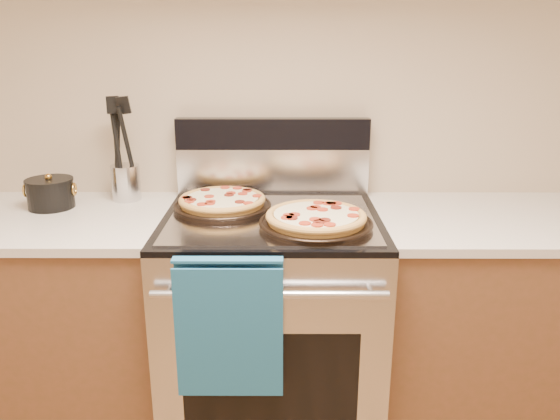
{
  "coord_description": "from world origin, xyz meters",
  "views": [
    {
      "loc": [
        0.04,
        -0.17,
        1.52
      ],
      "look_at": [
        0.03,
        1.55,
        0.97
      ],
      "focal_mm": 35.0,
      "sensor_mm": 36.0,
      "label": 1
    }
  ],
  "objects_px": {
    "range_body": "(272,334)",
    "pepperoni_pizza_back": "(222,202)",
    "utensil_crock": "(126,182)",
    "saucepan": "(51,195)",
    "pepperoni_pizza_front": "(316,220)"
  },
  "relations": [
    {
      "from": "pepperoni_pizza_front",
      "to": "utensil_crock",
      "type": "distance_m",
      "value": 0.81
    },
    {
      "from": "pepperoni_pizza_back",
      "to": "pepperoni_pizza_front",
      "type": "relative_size",
      "value": 0.95
    },
    {
      "from": "range_body",
      "to": "pepperoni_pizza_back",
      "type": "bearing_deg",
      "value": 158.75
    },
    {
      "from": "pepperoni_pizza_front",
      "to": "utensil_crock",
      "type": "bearing_deg",
      "value": 152.86
    },
    {
      "from": "pepperoni_pizza_front",
      "to": "utensil_crock",
      "type": "xyz_separation_m",
      "value": [
        -0.72,
        0.37,
        0.03
      ]
    },
    {
      "from": "utensil_crock",
      "to": "pepperoni_pizza_back",
      "type": "bearing_deg",
      "value": -23.35
    },
    {
      "from": "range_body",
      "to": "pepperoni_pizza_back",
      "type": "relative_size",
      "value": 2.58
    },
    {
      "from": "range_body",
      "to": "pepperoni_pizza_back",
      "type": "height_order",
      "value": "pepperoni_pizza_back"
    },
    {
      "from": "pepperoni_pizza_front",
      "to": "saucepan",
      "type": "relative_size",
      "value": 2.22
    },
    {
      "from": "pepperoni_pizza_front",
      "to": "saucepan",
      "type": "height_order",
      "value": "saucepan"
    },
    {
      "from": "range_body",
      "to": "utensil_crock",
      "type": "height_order",
      "value": "utensil_crock"
    },
    {
      "from": "range_body",
      "to": "saucepan",
      "type": "bearing_deg",
      "value": 171.0
    },
    {
      "from": "pepperoni_pizza_back",
      "to": "saucepan",
      "type": "distance_m",
      "value": 0.65
    },
    {
      "from": "range_body",
      "to": "pepperoni_pizza_back",
      "type": "distance_m",
      "value": 0.54
    },
    {
      "from": "utensil_crock",
      "to": "saucepan",
      "type": "bearing_deg",
      "value": -156.75
    }
  ]
}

